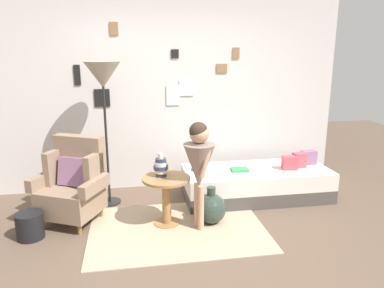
{
  "coord_description": "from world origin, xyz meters",
  "views": [
    {
      "loc": [
        -0.56,
        -3.2,
        1.94
      ],
      "look_at": [
        0.15,
        0.95,
        0.85
      ],
      "focal_mm": 34.76,
      "sensor_mm": 36.0,
      "label": 1
    }
  ],
  "objects": [
    {
      "name": "daybed",
      "position": [
        1.06,
        1.23,
        0.2
      ],
      "size": [
        1.9,
        0.8,
        0.4
      ],
      "color": "#4C4742",
      "rests_on": "ground"
    },
    {
      "name": "person_child",
      "position": [
        0.15,
        0.5,
        0.77
      ],
      "size": [
        0.34,
        0.34,
        1.2
      ],
      "color": "tan",
      "rests_on": "ground"
    },
    {
      "name": "armchair",
      "position": [
        -1.22,
        0.94,
        0.44
      ],
      "size": [
        0.9,
        0.81,
        0.97
      ],
      "color": "olive",
      "rests_on": "ground"
    },
    {
      "name": "magazine_basket",
      "position": [
        -1.63,
        0.58,
        0.14
      ],
      "size": [
        0.28,
        0.28,
        0.28
      ],
      "primitive_type": "cylinder",
      "color": "black",
      "rests_on": "ground"
    },
    {
      "name": "side_table",
      "position": [
        -0.19,
        0.66,
        0.39
      ],
      "size": [
        0.53,
        0.53,
        0.56
      ],
      "color": "#9E7042",
      "rests_on": "ground"
    },
    {
      "name": "book_on_daybed",
      "position": [
        0.82,
        1.2,
        0.42
      ],
      "size": [
        0.23,
        0.18,
        0.03
      ],
      "primitive_type": "cube",
      "rotation": [
        0.0,
        0.0,
        -0.08
      ],
      "color": "#359153",
      "rests_on": "daybed"
    },
    {
      "name": "pillow_head",
      "position": [
        1.83,
        1.32,
        0.49
      ],
      "size": [
        0.2,
        0.14,
        0.19
      ],
      "primitive_type": "cube",
      "rotation": [
        0.0,
        0.0,
        0.09
      ],
      "color": "gray",
      "rests_on": "daybed"
    },
    {
      "name": "demijohn_near",
      "position": [
        0.31,
        0.61,
        0.18
      ],
      "size": [
        0.35,
        0.35,
        0.43
      ],
      "color": "#2D3D33",
      "rests_on": "ground"
    },
    {
      "name": "pillow_back",
      "position": [
        1.48,
        1.15,
        0.49
      ],
      "size": [
        0.2,
        0.14,
        0.18
      ],
      "primitive_type": "cube",
      "rotation": [
        0.0,
        0.0,
        -0.12
      ],
      "color": "#D64C56",
      "rests_on": "daybed"
    },
    {
      "name": "rug",
      "position": [
        -0.09,
        0.51,
        0.01
      ],
      "size": [
        1.91,
        1.37,
        0.01
      ],
      "primitive_type": "cube",
      "color": "tan",
      "rests_on": "ground"
    },
    {
      "name": "gallery_wall",
      "position": [
        -0.0,
        1.95,
        1.3
      ],
      "size": [
        4.8,
        0.12,
        2.6
      ],
      "color": "silver",
      "rests_on": "ground"
    },
    {
      "name": "ground_plane",
      "position": [
        0.0,
        0.0,
        0.0
      ],
      "size": [
        12.0,
        12.0,
        0.0
      ],
      "primitive_type": "plane",
      "color": "brown"
    },
    {
      "name": "pillow_mid",
      "position": [
        1.64,
        1.22,
        0.5
      ],
      "size": [
        0.18,
        0.14,
        0.19
      ],
      "primitive_type": "cube",
      "rotation": [
        0.0,
        0.0,
        0.15
      ],
      "color": "#D64C56",
      "rests_on": "daybed"
    },
    {
      "name": "floor_lamp",
      "position": [
        -0.85,
        1.38,
        1.57
      ],
      "size": [
        0.44,
        0.44,
        1.79
      ],
      "color": "black",
      "rests_on": "ground"
    },
    {
      "name": "vase_striped",
      "position": [
        -0.24,
        0.72,
        0.67
      ],
      "size": [
        0.17,
        0.17,
        0.26
      ],
      "color": "#2D384C",
      "rests_on": "side_table"
    }
  ]
}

